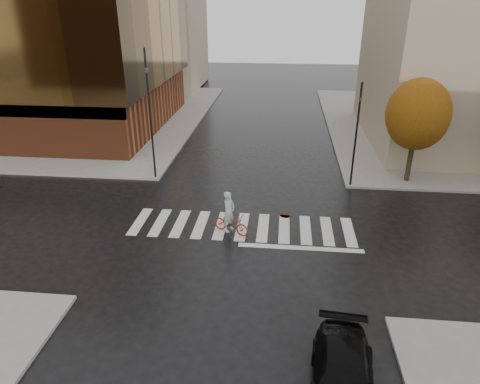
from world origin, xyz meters
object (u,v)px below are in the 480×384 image
object	(u,v)px
traffic_light_ne	(357,130)
fire_hydrant	(125,150)
traffic_light_nw	(149,106)
cyclist	(230,219)
sedan	(343,382)

from	to	relation	value
traffic_light_ne	fire_hydrant	size ratio (longest dim) A/B	8.07
fire_hydrant	traffic_light_ne	bearing A→B (deg)	-13.09
traffic_light_nw	traffic_light_ne	world-z (taller)	traffic_light_nw
cyclist	sedan	bearing A→B (deg)	-129.61
traffic_light_ne	fire_hydrant	world-z (taller)	traffic_light_ne
traffic_light_nw	sedan	bearing A→B (deg)	37.70
traffic_light_nw	cyclist	bearing A→B (deg)	46.59
cyclist	fire_hydrant	size ratio (longest dim) A/B	2.87
cyclist	traffic_light_nw	size ratio (longest dim) A/B	0.28
sedan	cyclist	xyz separation A→B (m)	(-4.52, 9.47, 0.09)
sedan	fire_hydrant	world-z (taller)	sedan
fire_hydrant	sedan	bearing A→B (deg)	-55.29
cyclist	traffic_light_nw	xyz separation A→B (m)	(-5.77, 6.47, 4.10)
traffic_light_nw	fire_hydrant	distance (m)	6.56
cyclist	fire_hydrant	distance (m)	13.64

